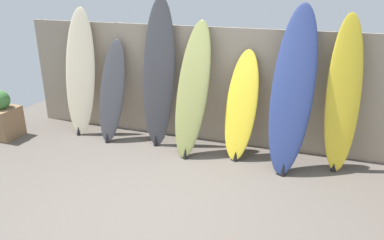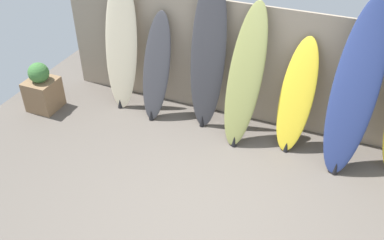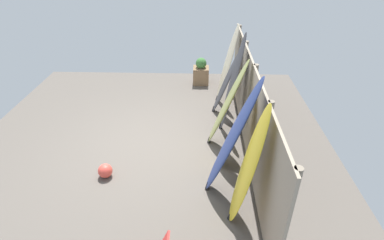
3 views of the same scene
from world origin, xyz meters
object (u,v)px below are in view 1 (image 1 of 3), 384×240
object	(u,v)px
surfboard_yellow_4	(241,106)
surfboard_yellow_6	(343,96)
surfboard_navy_5	(293,90)
surfboard_cream_0	(80,73)
planter_box	(3,117)
surfboard_olive_3	(193,90)
surfboard_charcoal_1	(112,92)
surfboard_charcoal_2	(159,74)

from	to	relation	value
surfboard_yellow_4	surfboard_yellow_6	xyz separation A→B (m)	(1.33, 0.06, 0.27)
surfboard_yellow_4	surfboard_navy_5	bearing A→B (deg)	-9.56
surfboard_cream_0	surfboard_yellow_4	bearing A→B (deg)	-1.02
planter_box	surfboard_navy_5	bearing A→B (deg)	6.32
surfboard_navy_5	surfboard_yellow_6	xyz separation A→B (m)	(0.64, 0.18, -0.06)
planter_box	surfboard_yellow_6	bearing A→B (deg)	7.50
surfboard_yellow_6	planter_box	world-z (taller)	surfboard_yellow_6
surfboard_cream_0	planter_box	world-z (taller)	surfboard_cream_0
surfboard_navy_5	planter_box	size ratio (longest dim) A/B	2.76
surfboard_yellow_6	surfboard_olive_3	bearing A→B (deg)	-175.82
surfboard_cream_0	surfboard_navy_5	world-z (taller)	surfboard_navy_5
surfboard_charcoal_1	planter_box	world-z (taller)	surfboard_charcoal_1
surfboard_charcoal_2	surfboard_olive_3	xyz separation A→B (m)	(0.59, -0.14, -0.15)
surfboard_charcoal_2	surfboard_cream_0	bearing A→B (deg)	-179.71
surfboard_cream_0	planter_box	distance (m)	1.45
surfboard_navy_5	surfboard_olive_3	bearing A→B (deg)	178.84
surfboard_charcoal_2	surfboard_charcoal_1	bearing A→B (deg)	-174.49
surfboard_charcoal_1	surfboard_charcoal_2	size ratio (longest dim) A/B	0.71
surfboard_olive_3	surfboard_yellow_4	xyz separation A→B (m)	(0.71, 0.09, -0.20)
surfboard_olive_3	planter_box	distance (m)	3.19
surfboard_olive_3	surfboard_yellow_4	bearing A→B (deg)	7.11
planter_box	surfboard_olive_3	bearing A→B (deg)	9.66
surfboard_charcoal_1	surfboard_olive_3	distance (m)	1.39
surfboard_yellow_4	surfboard_navy_5	world-z (taller)	surfboard_navy_5
surfboard_cream_0	surfboard_navy_5	bearing A→B (deg)	-2.78
surfboard_cream_0	surfboard_olive_3	world-z (taller)	surfboard_cream_0
surfboard_olive_3	surfboard_yellow_4	distance (m)	0.74
surfboard_olive_3	surfboard_yellow_6	distance (m)	2.04
surfboard_cream_0	surfboard_yellow_6	world-z (taller)	surfboard_yellow_6
surfboard_charcoal_1	surfboard_olive_3	size ratio (longest dim) A/B	0.82
surfboard_charcoal_1	planter_box	distance (m)	1.87
surfboard_cream_0	surfboard_charcoal_2	xyz separation A→B (m)	(1.40, 0.01, 0.09)
surfboard_cream_0	surfboard_olive_3	bearing A→B (deg)	-3.92
surfboard_cream_0	surfboard_yellow_4	distance (m)	2.71
surfboard_olive_3	surfboard_navy_5	world-z (taller)	surfboard_navy_5
planter_box	surfboard_charcoal_1	bearing A→B (deg)	19.09
surfboard_charcoal_1	surfboard_yellow_4	bearing A→B (deg)	0.56
surfboard_cream_0	surfboard_charcoal_1	distance (m)	0.66
surfboard_charcoal_1	surfboard_navy_5	world-z (taller)	surfboard_navy_5
surfboard_charcoal_1	surfboard_yellow_4	xyz separation A→B (m)	(2.08, 0.02, -0.02)
surfboard_charcoal_2	surfboard_yellow_6	size ratio (longest dim) A/B	1.08
surfboard_charcoal_1	surfboard_yellow_6	bearing A→B (deg)	1.37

